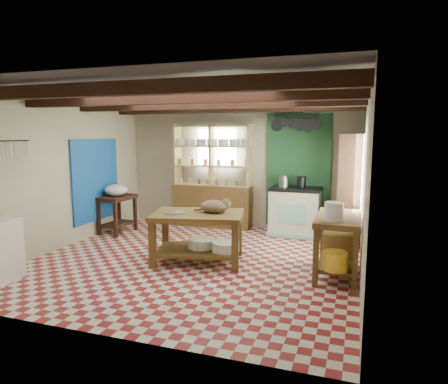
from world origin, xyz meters
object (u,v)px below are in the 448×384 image
(prep_table, at_px, (117,214))
(work_table, at_px, (198,237))
(right_counter, at_px, (338,246))
(stove, at_px, (295,211))
(cat, at_px, (214,206))

(prep_table, bearing_deg, work_table, -24.04)
(work_table, distance_m, right_counter, 2.11)
(stove, distance_m, cat, 2.32)
(work_table, bearing_deg, stove, 48.68)
(work_table, relative_size, right_counter, 1.15)
(work_table, xyz_separation_m, stove, (1.20, 2.17, 0.09))
(right_counter, relative_size, cat, 2.77)
(cat, bearing_deg, stove, 42.56)
(stove, height_order, cat, cat)
(prep_table, height_order, right_counter, right_counter)
(prep_table, bearing_deg, stove, 19.58)
(prep_table, height_order, cat, cat)
(stove, bearing_deg, right_counter, -64.97)
(prep_table, xyz_separation_m, right_counter, (4.38, -1.15, 0.05))
(right_counter, distance_m, cat, 1.93)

